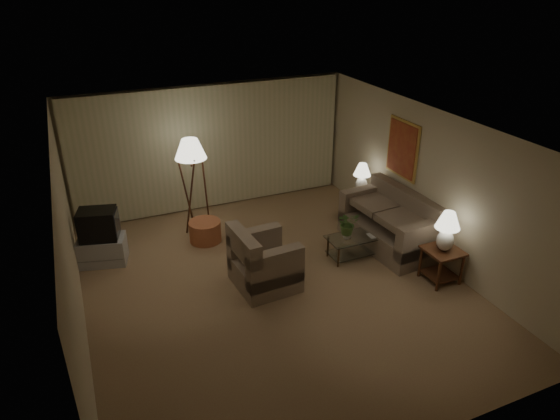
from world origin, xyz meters
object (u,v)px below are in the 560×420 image
at_px(tv_cabinet, 103,250).
at_px(floor_lamp, 193,183).
at_px(side_table_far, 360,200).
at_px(vase, 347,235).
at_px(armchair, 265,263).
at_px(coffee_table, 353,244).
at_px(side_table_near, 442,259).
at_px(ottoman, 205,231).
at_px(table_lamp_near, 447,228).
at_px(sofa, 388,226).
at_px(crt_tv, 98,224).
at_px(table_lamp_far, 362,175).

distance_m(tv_cabinet, floor_lamp, 2.12).
height_order(side_table_far, vase, side_table_far).
distance_m(armchair, coffee_table, 1.84).
bearing_deg(armchair, side_table_near, -114.73).
bearing_deg(floor_lamp, ottoman, -87.56).
height_order(side_table_near, table_lamp_near, table_lamp_near).
height_order(sofa, vase, sofa).
height_order(crt_tv, floor_lamp, floor_lamp).
bearing_deg(side_table_far, ottoman, 174.51).
xyz_separation_m(table_lamp_near, ottoman, (-3.29, 2.92, -0.81)).
bearing_deg(tv_cabinet, table_lamp_far, 11.73).
bearing_deg(sofa, crt_tv, -110.96).
height_order(side_table_near, crt_tv, crt_tv).
relative_size(sofa, vase, 12.85).
bearing_deg(side_table_far, side_table_near, -90.00).
bearing_deg(ottoman, crt_tv, -178.67).
bearing_deg(coffee_table, side_table_near, -52.50).
height_order(crt_tv, vase, crt_tv).
relative_size(side_table_near, table_lamp_near, 0.85).
distance_m(table_lamp_near, tv_cabinet, 5.99).
bearing_deg(table_lamp_near, ottoman, 138.47).
height_order(tv_cabinet, ottoman, tv_cabinet).
height_order(sofa, side_table_near, sofa).
bearing_deg(floor_lamp, coffee_table, -43.75).
height_order(table_lamp_far, crt_tv, table_lamp_far).
distance_m(table_lamp_far, floor_lamp, 3.44).
distance_m(side_table_far, tv_cabinet, 5.21).
relative_size(side_table_far, coffee_table, 0.61).
relative_size(ottoman, vase, 3.82).
bearing_deg(floor_lamp, vase, -45.63).
bearing_deg(tv_cabinet, table_lamp_near, -14.19).
distance_m(sofa, floor_lamp, 3.88).
distance_m(side_table_near, ottoman, 4.40).
bearing_deg(vase, sofa, 5.95).
bearing_deg(ottoman, side_table_near, -41.53).
relative_size(table_lamp_near, coffee_table, 0.72).
distance_m(sofa, table_lamp_near, 1.48).
height_order(sofa, coffee_table, sofa).
bearing_deg(crt_tv, side_table_far, 11.73).
distance_m(sofa, tv_cabinet, 5.28).
bearing_deg(floor_lamp, side_table_near, -46.60).
bearing_deg(sofa, floor_lamp, -128.46).
bearing_deg(ottoman, tv_cabinet, -178.67).
bearing_deg(vase, table_lamp_near, -48.42).
relative_size(sofa, side_table_far, 3.46).
xyz_separation_m(crt_tv, floor_lamp, (1.88, 0.64, 0.22)).
distance_m(table_lamp_far, crt_tv, 5.21).
distance_m(table_lamp_far, tv_cabinet, 5.26).
xyz_separation_m(side_table_near, table_lamp_far, (-0.00, 2.60, 0.55)).
bearing_deg(table_lamp_near, tv_cabinet, 151.09).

